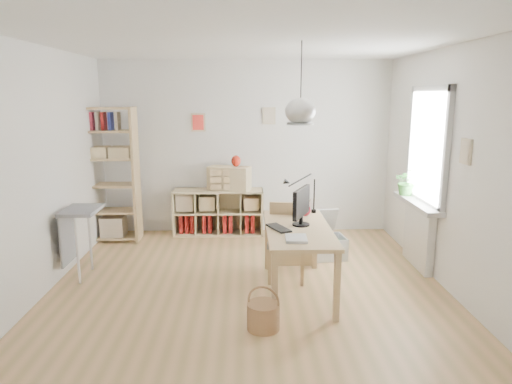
{
  "coord_description": "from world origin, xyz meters",
  "views": [
    {
      "loc": [
        -0.03,
        -4.93,
        2.16
      ],
      "look_at": [
        0.1,
        0.3,
        1.05
      ],
      "focal_mm": 32.0,
      "sensor_mm": 36.0,
      "label": 1
    }
  ],
  "objects_px": {
    "storage_chest": "(323,242)",
    "drawer_chest": "(229,178)",
    "monitor": "(301,205)",
    "chair": "(287,237)",
    "cube_shelf": "(217,215)",
    "tall_bookshelf": "(110,169)",
    "desk": "(298,235)"
  },
  "relations": [
    {
      "from": "storage_chest",
      "to": "drawer_chest",
      "type": "distance_m",
      "value": 1.82
    },
    {
      "from": "monitor",
      "to": "chair",
      "type": "bearing_deg",
      "value": 133.85
    },
    {
      "from": "storage_chest",
      "to": "drawer_chest",
      "type": "height_order",
      "value": "drawer_chest"
    },
    {
      "from": "cube_shelf",
      "to": "tall_bookshelf",
      "type": "relative_size",
      "value": 0.7
    },
    {
      "from": "cube_shelf",
      "to": "chair",
      "type": "bearing_deg",
      "value": -62.6
    },
    {
      "from": "cube_shelf",
      "to": "storage_chest",
      "type": "relative_size",
      "value": 1.97
    },
    {
      "from": "storage_chest",
      "to": "monitor",
      "type": "relative_size",
      "value": 1.56
    },
    {
      "from": "cube_shelf",
      "to": "drawer_chest",
      "type": "relative_size",
      "value": 2.19
    },
    {
      "from": "tall_bookshelf",
      "to": "monitor",
      "type": "height_order",
      "value": "tall_bookshelf"
    },
    {
      "from": "desk",
      "to": "tall_bookshelf",
      "type": "height_order",
      "value": "tall_bookshelf"
    },
    {
      "from": "tall_bookshelf",
      "to": "cube_shelf",
      "type": "bearing_deg",
      "value": 10.19
    },
    {
      "from": "cube_shelf",
      "to": "tall_bookshelf",
      "type": "bearing_deg",
      "value": -169.81
    },
    {
      "from": "storage_chest",
      "to": "drawer_chest",
      "type": "xyz_separation_m",
      "value": [
        -1.3,
        1.05,
        0.7
      ]
    },
    {
      "from": "desk",
      "to": "storage_chest",
      "type": "height_order",
      "value": "desk"
    },
    {
      "from": "cube_shelf",
      "to": "chair",
      "type": "relative_size",
      "value": 1.56
    },
    {
      "from": "chair",
      "to": "drawer_chest",
      "type": "height_order",
      "value": "drawer_chest"
    },
    {
      "from": "cube_shelf",
      "to": "monitor",
      "type": "height_order",
      "value": "monitor"
    },
    {
      "from": "desk",
      "to": "cube_shelf",
      "type": "xyz_separation_m",
      "value": [
        -1.02,
        2.23,
        -0.36
      ]
    },
    {
      "from": "cube_shelf",
      "to": "storage_chest",
      "type": "bearing_deg",
      "value": -36.11
    },
    {
      "from": "chair",
      "to": "monitor",
      "type": "relative_size",
      "value": 1.97
    },
    {
      "from": "chair",
      "to": "tall_bookshelf",
      "type": "bearing_deg",
      "value": 155.51
    },
    {
      "from": "cube_shelf",
      "to": "drawer_chest",
      "type": "height_order",
      "value": "drawer_chest"
    },
    {
      "from": "chair",
      "to": "monitor",
      "type": "bearing_deg",
      "value": -63.51
    },
    {
      "from": "chair",
      "to": "storage_chest",
      "type": "bearing_deg",
      "value": 59.13
    },
    {
      "from": "storage_chest",
      "to": "monitor",
      "type": "height_order",
      "value": "monitor"
    },
    {
      "from": "chair",
      "to": "storage_chest",
      "type": "xyz_separation_m",
      "value": [
        0.56,
        0.72,
        -0.31
      ]
    },
    {
      "from": "storage_chest",
      "to": "cube_shelf",
      "type": "bearing_deg",
      "value": 137.06
    },
    {
      "from": "cube_shelf",
      "to": "chair",
      "type": "height_order",
      "value": "chair"
    },
    {
      "from": "cube_shelf",
      "to": "chair",
      "type": "xyz_separation_m",
      "value": [
        0.94,
        -1.81,
        0.21
      ]
    },
    {
      "from": "tall_bookshelf",
      "to": "monitor",
      "type": "bearing_deg",
      "value": -35.54
    },
    {
      "from": "desk",
      "to": "drawer_chest",
      "type": "relative_size",
      "value": 2.35
    },
    {
      "from": "cube_shelf",
      "to": "monitor",
      "type": "xyz_separation_m",
      "value": [
        1.06,
        -2.16,
        0.69
      ]
    }
  ]
}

